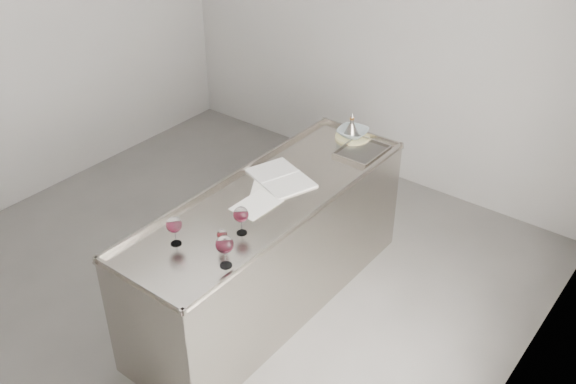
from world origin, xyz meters
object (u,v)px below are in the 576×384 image
Objects in this scene: counter at (271,250)px; wine_glass_right at (225,245)px; wine_glass_middle at (241,215)px; wine_glass_left at (174,225)px; notebook at (281,178)px; wine_funnel at (351,130)px; ceramic_bowl at (353,132)px; wine_glass_small at (222,235)px.

counter is 1.01m from wine_glass_right.
counter is 12.54× the size of wine_glass_middle.
wine_glass_left reaches higher than notebook.
wine_glass_left is at bearing -92.63° from wine_funnel.
ceramic_bowl reaches higher than notebook.
wine_glass_left is at bearing -98.30° from counter.
wine_glass_right is 1.61× the size of wine_glass_small.
counter is at bearing 106.78° from wine_glass_middle.
wine_glass_middle is 0.88× the size of wine_funnel.
counter is at bearing -88.50° from wine_funnel.
ceramic_bowl is at bearing 86.97° from wine_glass_left.
ceramic_bowl is (0.10, 1.86, -0.09)m from wine_glass_left.
notebook is at bearing 104.69° from wine_glass_small.
wine_funnel is (0.06, 0.85, 0.06)m from notebook.
wine_glass_small is at bearing -84.33° from wine_funnel.
wine_glass_small is (-0.13, 0.12, -0.06)m from wine_glass_right.
wine_glass_middle is 0.19m from wine_glass_small.
wine_glass_left is 1.02m from notebook.
wine_glass_small reaches higher than ceramic_bowl.
wine_funnel is at bearing 105.79° from notebook.
notebook is at bearing -93.76° from wine_funnel.
wine_glass_middle is 1.47× the size of wine_glass_small.
wine_glass_small is (0.01, -0.19, -0.04)m from wine_glass_middle.
wine_glass_right is (0.14, -0.30, 0.01)m from wine_glass_middle.
notebook is at bearing -94.62° from ceramic_bowl.
wine_funnel is at bearing 95.67° from wine_glass_small.
wine_glass_left is 1.49× the size of wine_glass_small.
notebook is (0.03, 1.01, -0.13)m from wine_glass_left.
wine_glass_left is 0.42m from wine_glass_middle.
counter is 18.45× the size of wine_glass_small.
notebook is 0.85m from ceramic_bowl.
ceramic_bowl is 0.02m from wine_funnel.
ceramic_bowl is at bearing 95.25° from wine_glass_small.
ceramic_bowl is 1.08× the size of wine_funnel.
wine_glass_left is 0.30m from wine_glass_small.
notebook is at bearing 107.92° from wine_glass_middle.
wine_funnel reaches higher than ceramic_bowl.
wine_glass_middle is 0.72m from notebook.
wine_glass_left is at bearing -149.74° from wine_glass_small.
wine_glass_right is 0.88× the size of ceramic_bowl.
notebook is at bearing 110.06° from counter.
wine_funnel reaches higher than wine_glass_small.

